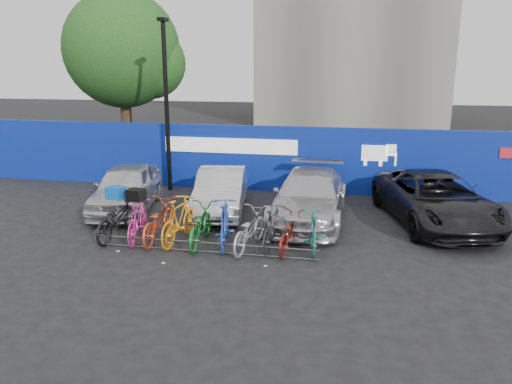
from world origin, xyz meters
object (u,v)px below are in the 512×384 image
(bike_1, at_px, (138,220))
(bike_7, at_px, (273,228))
(bike_rack, at_px, (206,247))
(car_0, at_px, (127,187))
(tree, at_px, (127,53))
(bike_6, at_px, (249,230))
(bike_3, at_px, (179,220))
(bike_8, at_px, (289,232))
(car_2, at_px, (310,196))
(bike_0, at_px, (118,218))
(bike_5, at_px, (225,224))
(car_3, at_px, (435,199))
(bike_2, at_px, (158,221))
(car_1, at_px, (221,191))
(bike_9, at_px, (313,231))
(lamppost, at_px, (166,101))
(bike_4, at_px, (200,225))

(bike_1, xyz_separation_m, bike_7, (3.60, 0.14, -0.01))
(bike_rack, bearing_deg, car_0, 138.06)
(tree, height_order, bike_6, tree)
(bike_3, height_order, bike_8, bike_3)
(car_2, bearing_deg, bike_0, -150.77)
(bike_5, xyz_separation_m, bike_8, (1.66, 0.05, -0.12))
(car_3, bearing_deg, tree, 136.67)
(tree, height_order, bike_2, tree)
(car_1, bearing_deg, bike_0, -135.09)
(bike_rack, bearing_deg, bike_5, 60.14)
(bike_5, height_order, bike_8, bike_5)
(bike_3, relative_size, bike_9, 1.18)
(tree, relative_size, bike_0, 3.74)
(lamppost, xyz_separation_m, car_1, (2.65, -2.46, -2.59))
(car_3, distance_m, bike_4, 6.90)
(car_1, distance_m, bike_9, 4.25)
(lamppost, height_order, bike_8, lamppost)
(lamppost, relative_size, car_2, 1.21)
(car_0, relative_size, bike_6, 2.22)
(car_1, distance_m, car_3, 6.44)
(car_2, distance_m, bike_7, 2.68)
(car_0, relative_size, car_2, 0.86)
(bike_rack, distance_m, bike_9, 2.71)
(bike_7, bearing_deg, bike_2, 6.37)
(car_2, distance_m, bike_0, 5.56)
(bike_2, xyz_separation_m, bike_5, (1.84, -0.09, 0.06))
(bike_rack, height_order, bike_2, bike_2)
(bike_5, bearing_deg, bike_9, 172.77)
(car_3, relative_size, bike_6, 2.72)
(lamppost, height_order, bike_3, lamppost)
(bike_4, distance_m, bike_6, 1.32)
(tree, xyz_separation_m, bike_2, (5.28, -9.98, -4.53))
(bike_9, bearing_deg, bike_4, -5.48)
(bike_2, distance_m, bike_3, 0.61)
(bike_1, bearing_deg, car_1, -124.83)
(bike_5, bearing_deg, bike_2, -12.55)
(car_1, distance_m, bike_4, 2.96)
(car_3, distance_m, bike_2, 7.95)
(bike_3, bearing_deg, bike_5, -175.69)
(bike_3, xyz_separation_m, bike_4, (0.57, -0.04, -0.08))
(car_3, bearing_deg, car_0, 168.15)
(bike_1, bearing_deg, bike_5, 172.14)
(tree, distance_m, bike_5, 13.11)
(tree, distance_m, car_1, 10.42)
(car_3, bearing_deg, bike_3, -170.49)
(bike_5, bearing_deg, bike_rack, 50.36)
(bike_4, height_order, bike_5, bike_5)
(bike_1, xyz_separation_m, bike_4, (1.71, 0.03, -0.03))
(car_1, height_order, bike_7, car_1)
(bike_0, height_order, bike_9, bike_0)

